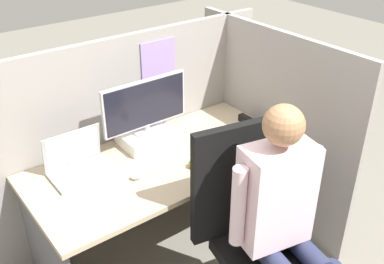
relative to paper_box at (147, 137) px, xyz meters
name	(u,v)px	position (x,y,z in m)	size (l,w,h in m)	color
cubicle_panel_back	(129,135)	(-0.03, 0.18, -0.06)	(2.12, 0.05, 1.36)	gray
cubicle_panel_right	(270,127)	(0.80, -0.30, -0.06)	(0.04, 1.42, 1.36)	gray
desk	(164,181)	(-0.03, -0.22, -0.20)	(1.62, 0.77, 0.70)	tan
paper_box	(147,137)	(0.00, 0.00, 0.00)	(0.34, 0.25, 0.08)	white
monitor	(145,106)	(0.00, 0.00, 0.22)	(0.58, 0.18, 0.35)	#B2B2B7
laptop	(79,166)	(-0.49, -0.05, 0.01)	(0.34, 0.23, 0.25)	#99999E
mouse	(137,176)	(-0.26, -0.30, -0.02)	(0.07, 0.04, 0.04)	silver
stapler	(249,121)	(0.68, -0.21, -0.02)	(0.04, 0.17, 0.05)	black
carrot_toy	(198,168)	(0.05, -0.45, -0.01)	(0.05, 0.13, 0.05)	orange
office_chair	(252,230)	(0.06, -0.91, -0.16)	(0.55, 0.60, 1.15)	black
person	(284,214)	(0.09, -1.07, 0.04)	(0.47, 0.46, 1.34)	#282D4C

